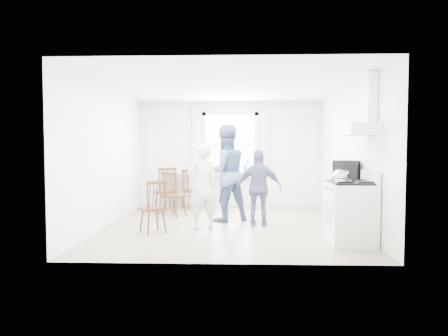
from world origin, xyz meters
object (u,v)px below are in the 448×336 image
gas_stove (351,212)px  person_right (259,188)px  windsor_chair_b (171,189)px  low_cabinet (343,207)px  person_mid (225,173)px  person_left (202,186)px  windsor_chair_c (155,201)px  windsor_chair_a (166,185)px  stereo_stack (346,171)px

gas_stove → person_right: 1.88m
gas_stove → windsor_chair_b: gas_stove is taller
low_cabinet → windsor_chair_b: (-3.19, 1.52, 0.14)m
low_cabinet → person_mid: 2.38m
person_mid → person_left: bearing=40.2°
windsor_chair_c → person_left: (0.77, 0.42, 0.21)m
windsor_chair_a → windsor_chair_c: size_ratio=1.13×
stereo_stack → person_left: bearing=171.9°
windsor_chair_a → windsor_chair_b: bearing=-67.4°
gas_stove → stereo_stack: (0.10, 0.65, 0.59)m
windsor_chair_b → person_left: (0.76, -1.22, 0.18)m
person_right → windsor_chair_b: bearing=-21.0°
stereo_stack → person_right: size_ratio=0.35×
stereo_stack → windsor_chair_a: (-3.41, 2.02, -0.45)m
person_left → person_right: bearing=175.4°
low_cabinet → windsor_chair_a: size_ratio=0.87×
low_cabinet → gas_stove: bearing=-95.7°
gas_stove → windsor_chair_c: size_ratio=1.23×
gas_stove → low_cabinet: size_ratio=1.24×
low_cabinet → person_left: size_ratio=0.58×
stereo_stack → windsor_chair_c: bearing=-178.7°
person_left → person_mid: bearing=-136.7°
low_cabinet → person_mid: person_mid is taller
windsor_chair_a → stereo_stack: bearing=-30.6°
windsor_chair_c → person_right: 1.95m
person_mid → person_right: person_mid is taller
person_mid → person_right: 0.85m
windsor_chair_b → person_mid: bearing=-19.7°
windsor_chair_b → person_right: person_right is taller
windsor_chair_a → person_mid: bearing=-32.9°
windsor_chair_b → windsor_chair_a: bearing=112.6°
stereo_stack → windsor_chair_b: bearing=154.1°
windsor_chair_a → person_mid: (1.33, -0.86, 0.33)m
person_mid → person_right: bearing=118.5°
windsor_chair_b → person_right: (1.80, -0.90, 0.13)m
windsor_chair_b → person_mid: 1.27m
windsor_chair_c → person_left: bearing=28.7°
windsor_chair_c → person_left: size_ratio=0.59×
person_left → person_right: (1.03, 0.31, -0.06)m
person_left → person_right: person_left is taller
low_cabinet → stereo_stack: size_ratio=1.80×
stereo_stack → person_mid: person_mid is taller
windsor_chair_b → windsor_chair_c: bearing=-90.1°
stereo_stack → person_left: size_ratio=0.32×
windsor_chair_a → gas_stove: bearing=-38.9°
windsor_chair_a → person_left: person_left is taller
person_mid → windsor_chair_b: bearing=-44.1°
gas_stove → person_mid: 2.72m
gas_stove → windsor_chair_c: (-3.12, 0.58, 0.07)m
low_cabinet → windsor_chair_b: windsor_chair_b is taller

